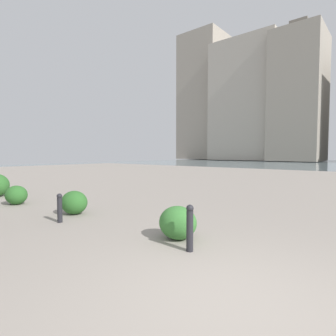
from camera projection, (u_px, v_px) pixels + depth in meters
building_slab at (299, 97)px, 59.29m from camera, size 10.13×12.60×30.38m
building_annex at (251, 103)px, 69.96m from camera, size 16.72×15.83×29.68m
building_highrise at (206, 99)px, 81.91m from camera, size 12.49×13.48×36.86m
bollard_near at (190, 227)px, 4.60m from camera, size 0.13×0.13×0.82m
bollard_mid at (60, 207)px, 6.53m from camera, size 0.13×0.13×0.72m
shrub_low at (16, 195)px, 8.84m from camera, size 0.74×0.66×0.63m
shrub_wide at (74, 202)px, 7.43m from camera, size 0.77×0.69×0.65m
shrub_tall at (178, 223)px, 5.26m from camera, size 0.77×0.70×0.66m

